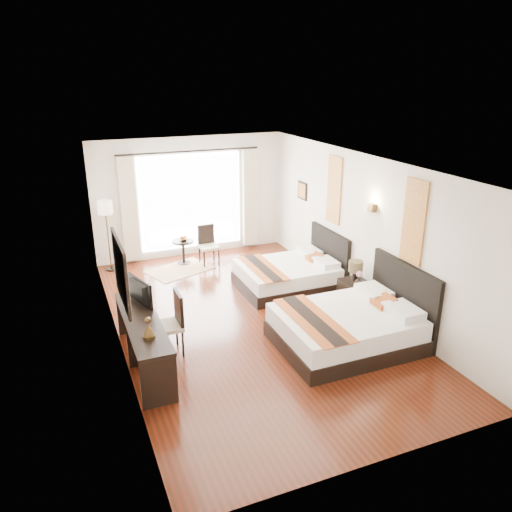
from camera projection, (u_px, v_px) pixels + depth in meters
name	position (u px, v px, depth m)	size (l,w,h in m)	color
floor	(250.00, 320.00, 8.89)	(4.50, 7.50, 0.01)	#38190A
ceiling	(249.00, 163.00, 7.92)	(4.50, 7.50, 0.02)	white
wall_headboard	(362.00, 231.00, 9.20)	(0.01, 7.50, 2.80)	silver
wall_desk	(113.00, 264.00, 7.60)	(0.01, 7.50, 2.80)	silver
wall_window	(191.00, 197.00, 11.65)	(4.50, 0.01, 2.80)	silver
wall_entry	(383.00, 356.00, 5.15)	(4.50, 0.01, 2.80)	silver
window_glass	(191.00, 202.00, 11.67)	(2.40, 0.02, 2.20)	white
sheer_curtain	(192.00, 202.00, 11.62)	(2.30, 0.02, 2.10)	white
drape_left	(129.00, 210.00, 11.07)	(0.35, 0.14, 2.35)	beige
drape_right	(250.00, 198.00, 12.11)	(0.35, 0.14, 2.35)	beige
art_panel_near	(414.00, 222.00, 7.81)	(0.03, 0.50, 1.35)	maroon
art_panel_far	(334.00, 190.00, 9.92)	(0.03, 0.50, 1.35)	maroon
wall_sconce	(372.00, 208.00, 8.73)	(0.10, 0.14, 0.14)	#423017
mirror_frame	(121.00, 272.00, 6.93)	(0.04, 1.25, 0.95)	black
mirror_glass	(122.00, 271.00, 6.94)	(0.01, 1.12, 0.82)	white
bed_near	(351.00, 326.00, 8.01)	(2.21, 1.72, 1.25)	black
bed_far	(291.00, 274.00, 10.17)	(1.97, 1.53, 1.10)	black
nightstand	(355.00, 295.00, 9.23)	(0.46, 0.57, 0.54)	black
table_lamp	(356.00, 268.00, 9.12)	(0.27, 0.27, 0.42)	black
vase	(359.00, 283.00, 9.01)	(0.14, 0.14, 0.15)	black
console_desk	(144.00, 342.00, 7.42)	(0.50, 2.20, 0.76)	black
television	(136.00, 292.00, 7.70)	(0.72, 0.09, 0.42)	black
bronze_figurine	(148.00, 329.00, 6.76)	(0.18, 0.18, 0.27)	#423017
desk_chair	(169.00, 335.00, 7.76)	(0.47, 0.47, 1.00)	beige
floor_lamp	(105.00, 212.00, 10.68)	(0.32, 0.32, 1.58)	black
side_table	(183.00, 252.00, 11.41)	(0.48, 0.48, 0.56)	black
fruit_bowl	(184.00, 240.00, 11.29)	(0.21, 0.21, 0.05)	#4C351B
window_chair	(209.00, 252.00, 11.41)	(0.43, 0.43, 0.89)	beige
jute_rug	(180.00, 270.00, 11.13)	(1.35, 0.92, 0.01)	tan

